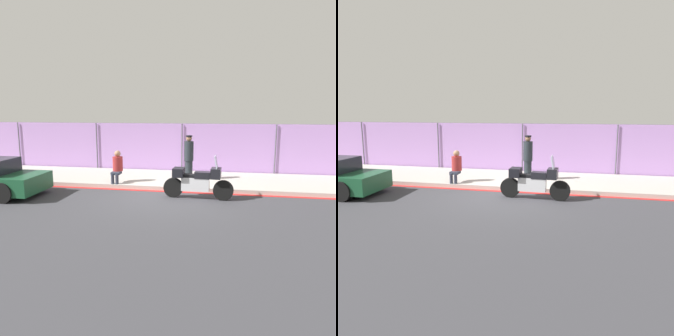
# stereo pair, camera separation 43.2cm
# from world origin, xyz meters

# --- Properties ---
(ground_plane) EXTENTS (120.00, 120.00, 0.00)m
(ground_plane) POSITION_xyz_m (0.00, 0.00, 0.00)
(ground_plane) COLOR #38383D
(sidewalk) EXTENTS (30.93, 3.36, 0.16)m
(sidewalk) POSITION_xyz_m (0.00, 2.51, 0.08)
(sidewalk) COLOR #ADA89E
(sidewalk) RESTS_ON ground_plane
(curb_paint_stripe) EXTENTS (30.93, 0.18, 0.01)m
(curb_paint_stripe) POSITION_xyz_m (0.00, 0.74, 0.00)
(curb_paint_stripe) COLOR red
(curb_paint_stripe) RESTS_ON ground_plane
(storefront_fence) EXTENTS (29.38, 0.17, 2.34)m
(storefront_fence) POSITION_xyz_m (0.00, 4.28, 1.17)
(storefront_fence) COLOR #AD7FC6
(storefront_fence) RESTS_ON ground_plane
(motorcycle) EXTENTS (2.37, 0.59, 1.49)m
(motorcycle) POSITION_xyz_m (1.10, -0.03, 0.60)
(motorcycle) COLOR black
(motorcycle) RESTS_ON ground_plane
(officer_standing) EXTENTS (0.37, 0.37, 1.80)m
(officer_standing) POSITION_xyz_m (0.55, 2.22, 1.08)
(officer_standing) COLOR #1E2328
(officer_standing) RESTS_ON sidewalk
(person_seated_on_curb) EXTENTS (0.39, 0.65, 1.25)m
(person_seated_on_curb) POSITION_xyz_m (-2.15, 1.27, 0.84)
(person_seated_on_curb) COLOR #2D3342
(person_seated_on_curb) RESTS_ON sidewalk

